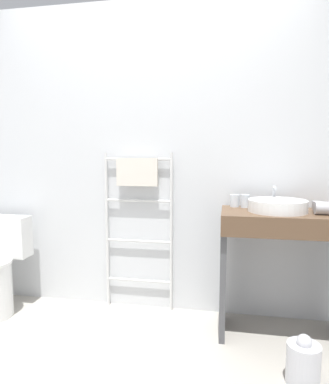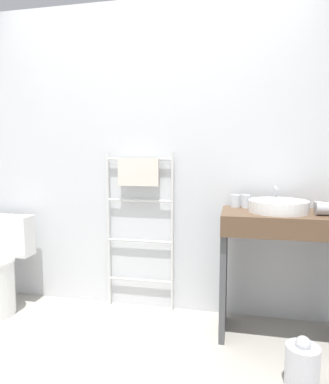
# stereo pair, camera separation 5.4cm
# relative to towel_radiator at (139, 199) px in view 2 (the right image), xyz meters

# --- Properties ---
(wall_back) EXTENTS (3.26, 0.12, 2.45)m
(wall_back) POSITION_rel_towel_radiator_xyz_m (0.07, 0.11, 0.31)
(wall_back) COLOR silver
(wall_back) RESTS_ON ground_plane
(towel_radiator) EXTENTS (0.56, 0.06, 1.28)m
(towel_radiator) POSITION_rel_towel_radiator_xyz_m (0.00, 0.00, 0.00)
(towel_radiator) COLOR silver
(towel_radiator) RESTS_ON ground_plane
(vanity_counter) EXTENTS (0.84, 0.46, 0.88)m
(vanity_counter) POSITION_rel_towel_radiator_xyz_m (1.09, -0.24, -0.33)
(vanity_counter) COLOR brown
(vanity_counter) RESTS_ON ground_plane
(sink_basin) EXTENTS (0.39, 0.39, 0.08)m
(sink_basin) POSITION_rel_towel_radiator_xyz_m (1.04, -0.22, 0.01)
(sink_basin) COLOR white
(sink_basin) RESTS_ON vanity_counter
(faucet) EXTENTS (0.02, 0.10, 0.16)m
(faucet) POSITION_rel_towel_radiator_xyz_m (1.04, -0.04, 0.07)
(faucet) COLOR silver
(faucet) RESTS_ON vanity_counter
(cup_near_wall) EXTENTS (0.07, 0.07, 0.09)m
(cup_near_wall) POSITION_rel_towel_radiator_xyz_m (0.76, -0.06, 0.01)
(cup_near_wall) COLOR silver
(cup_near_wall) RESTS_ON vanity_counter
(cup_near_edge) EXTENTS (0.06, 0.06, 0.09)m
(cup_near_edge) POSITION_rel_towel_radiator_xyz_m (0.83, -0.08, 0.01)
(cup_near_edge) COLOR silver
(cup_near_edge) RESTS_ON vanity_counter
(hair_dryer) EXTENTS (0.18, 0.17, 0.08)m
(hair_dryer) POSITION_rel_towel_radiator_xyz_m (1.34, -0.28, 0.01)
(hair_dryer) COLOR #B7B7BC
(hair_dryer) RESTS_ON vanity_counter
(trash_bin) EXTENTS (0.18, 0.22, 0.29)m
(trash_bin) POSITION_rel_towel_radiator_xyz_m (1.13, -0.74, -0.79)
(trash_bin) COLOR silver
(trash_bin) RESTS_ON ground_plane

